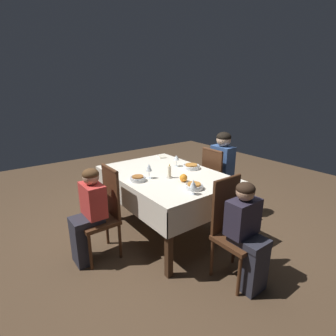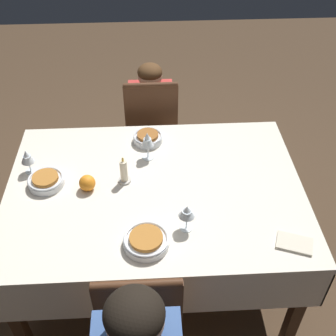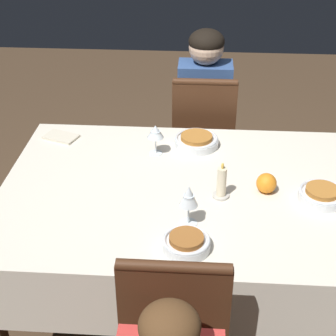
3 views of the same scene
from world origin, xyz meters
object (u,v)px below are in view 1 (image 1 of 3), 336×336
object	(u,v)px
chair_south	(216,180)
chair_north	(104,210)
bowl_north	(138,178)
chair_west	(233,226)
napkin_red_folded	(162,157)
bowl_west	(194,186)
wine_glass_south	(176,158)
dining_table	(165,180)
person_adult_denim	(224,168)
person_child_red	(88,212)
candle_centerpiece	(169,173)
person_child_dark	(248,232)
wine_glass_west	(193,184)
wine_glass_north	(149,168)
bowl_south	(191,166)
orange_fruit	(183,178)

from	to	relation	value
chair_south	chair_north	xyz separation A→B (m)	(0.08, 1.60, 0.00)
chair_north	bowl_north	bearing A→B (deg)	86.52
chair_west	bowl_north	xyz separation A→B (m)	(1.00, 0.41, 0.27)
napkin_red_folded	bowl_west	bearing A→B (deg)	158.93
chair_north	bowl_north	world-z (taller)	chair_north
chair_north	wine_glass_south	world-z (taller)	chair_north
dining_table	person_adult_denim	world-z (taller)	person_adult_denim
person_adult_denim	person_child_red	size ratio (longest dim) A/B	1.18
dining_table	chair_west	xyz separation A→B (m)	(-1.02, -0.02, -0.16)
candle_centerpiece	napkin_red_folded	world-z (taller)	candle_centerpiece
person_child_dark	wine_glass_west	size ratio (longest dim) A/B	6.73
wine_glass_north	chair_north	bearing A→B (deg)	87.23
person_child_dark	person_child_red	bearing A→B (deg)	129.60
chair_south	wine_glass_south	distance (m)	0.67
chair_west	person_child_dark	xyz separation A→B (m)	(-0.17, -0.00, 0.02)
wine_glass_south	bowl_north	world-z (taller)	wine_glass_south
person_adult_denim	wine_glass_west	size ratio (longest dim) A/B	8.05
person_child_dark	napkin_red_folded	distance (m)	1.86
candle_centerpiece	bowl_south	bearing A→B (deg)	-75.77
chair_south	wine_glass_north	xyz separation A→B (m)	(0.05, 1.05, 0.37)
dining_table	bowl_west	size ratio (longest dim) A/B	8.26
person_child_red	bowl_south	distance (m)	1.36
wine_glass_west	napkin_red_folded	bearing A→B (deg)	-23.66
dining_table	orange_fruit	world-z (taller)	orange_fruit
wine_glass_south	wine_glass_west	bearing A→B (deg)	151.25
dining_table	bowl_west	bearing A→B (deg)	174.49
chair_north	bowl_west	xyz separation A→B (m)	(-0.56, -0.75, 0.27)
chair_south	chair_west	size ratio (longest dim) A/B	1.00
chair_south	person_child_red	xyz separation A→B (m)	(0.08, 1.76, 0.03)
chair_north	bowl_west	world-z (taller)	chair_north
wine_glass_south	wine_glass_north	bearing A→B (deg)	107.84
napkin_red_folded	chair_north	bearing A→B (deg)	117.46
chair_west	bowl_west	size ratio (longest dim) A/B	5.19
orange_fruit	chair_west	bearing A→B (deg)	-177.84
chair_west	person_child_red	distance (m)	1.42
bowl_north	napkin_red_folded	xyz separation A→B (m)	(0.65, -0.79, -0.02)
chair_north	bowl_north	distance (m)	0.49
chair_north	wine_glass_south	bearing A→B (deg)	97.54
bowl_north	candle_centerpiece	distance (m)	0.36
chair_south	orange_fruit	xyz separation A→B (m)	(-0.26, 0.81, 0.29)
chair_north	wine_glass_north	xyz separation A→B (m)	(-0.03, -0.55, 0.37)
candle_centerpiece	dining_table	bearing A→B (deg)	-20.51
chair_north	bowl_north	size ratio (longest dim) A/B	5.66
dining_table	bowl_north	xyz separation A→B (m)	(-0.03, 0.39, 0.11)
bowl_north	chair_west	bearing A→B (deg)	-157.64
person_child_dark	person_child_red	distance (m)	1.54
chair_south	wine_glass_west	world-z (taller)	chair_south
wine_glass_south	candle_centerpiece	size ratio (longest dim) A/B	0.91
candle_centerpiece	orange_fruit	world-z (taller)	candle_centerpiece
chair_north	orange_fruit	xyz separation A→B (m)	(-0.34, -0.79, 0.29)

